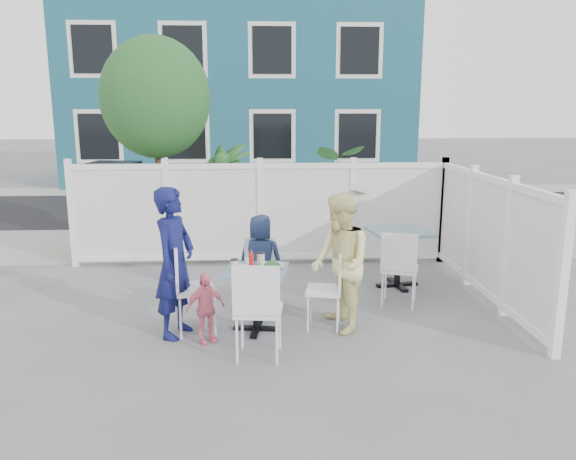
{
  "coord_description": "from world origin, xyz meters",
  "views": [
    {
      "loc": [
        0.09,
        -6.24,
        2.43
      ],
      "look_at": [
        0.41,
        0.07,
        1.05
      ],
      "focal_mm": 35.0,
      "sensor_mm": 36.0,
      "label": 1
    }
  ],
  "objects_px": {
    "woman": "(340,263)",
    "chair_near": "(258,304)",
    "main_table": "(256,283)",
    "boy": "(261,260)",
    "man": "(175,263)",
    "toddler": "(205,308)",
    "chair_back": "(259,268)",
    "spare_table": "(399,243)",
    "chair_right": "(331,283)",
    "chair_left": "(186,281)",
    "utility_cabinet": "(117,204)"
  },
  "relations": [
    {
      "from": "chair_near",
      "to": "man",
      "type": "height_order",
      "value": "man"
    },
    {
      "from": "chair_near",
      "to": "boy",
      "type": "relative_size",
      "value": 0.86
    },
    {
      "from": "chair_left",
      "to": "man",
      "type": "relative_size",
      "value": 0.62
    },
    {
      "from": "man",
      "to": "woman",
      "type": "xyz_separation_m",
      "value": [
        1.79,
        0.06,
        -0.05
      ]
    },
    {
      "from": "man",
      "to": "boy",
      "type": "bearing_deg",
      "value": -25.0
    },
    {
      "from": "chair_left",
      "to": "boy",
      "type": "bearing_deg",
      "value": 121.75
    },
    {
      "from": "spare_table",
      "to": "chair_back",
      "type": "relative_size",
      "value": 1.01
    },
    {
      "from": "chair_back",
      "to": "chair_near",
      "type": "height_order",
      "value": "chair_near"
    },
    {
      "from": "chair_back",
      "to": "man",
      "type": "xyz_separation_m",
      "value": [
        -0.9,
        -0.82,
        0.31
      ]
    },
    {
      "from": "man",
      "to": "toddler",
      "type": "xyz_separation_m",
      "value": [
        0.33,
        -0.23,
        -0.43
      ]
    },
    {
      "from": "boy",
      "to": "toddler",
      "type": "xyz_separation_m",
      "value": [
        -0.59,
        -1.16,
        -0.2
      ]
    },
    {
      "from": "spare_table",
      "to": "boy",
      "type": "relative_size",
      "value": 0.75
    },
    {
      "from": "chair_right",
      "to": "boy",
      "type": "distance_m",
      "value": 1.12
    },
    {
      "from": "chair_back",
      "to": "chair_right",
      "type": "bearing_deg",
      "value": 144.63
    },
    {
      "from": "chair_near",
      "to": "woman",
      "type": "bearing_deg",
      "value": 45.78
    },
    {
      "from": "chair_right",
      "to": "boy",
      "type": "relative_size",
      "value": 0.77
    },
    {
      "from": "main_table",
      "to": "boy",
      "type": "relative_size",
      "value": 0.65
    },
    {
      "from": "chair_left",
      "to": "chair_right",
      "type": "height_order",
      "value": "chair_left"
    },
    {
      "from": "chair_back",
      "to": "spare_table",
      "type": "bearing_deg",
      "value": -152.8
    },
    {
      "from": "chair_left",
      "to": "chair_right",
      "type": "distance_m",
      "value": 1.6
    },
    {
      "from": "chair_left",
      "to": "chair_back",
      "type": "distance_m",
      "value": 1.1
    },
    {
      "from": "chair_left",
      "to": "chair_back",
      "type": "relative_size",
      "value": 1.17
    },
    {
      "from": "man",
      "to": "spare_table",
      "type": "bearing_deg",
      "value": -41.23
    },
    {
      "from": "utility_cabinet",
      "to": "boy",
      "type": "xyz_separation_m",
      "value": [
        2.62,
        -3.48,
        -0.14
      ]
    },
    {
      "from": "boy",
      "to": "chair_back",
      "type": "bearing_deg",
      "value": 95.34
    },
    {
      "from": "chair_left",
      "to": "boy",
      "type": "distance_m",
      "value": 1.18
    },
    {
      "from": "spare_table",
      "to": "toddler",
      "type": "distance_m",
      "value": 3.07
    },
    {
      "from": "utility_cabinet",
      "to": "main_table",
      "type": "bearing_deg",
      "value": -50.73
    },
    {
      "from": "chair_left",
      "to": "chair_right",
      "type": "xyz_separation_m",
      "value": [
        1.6,
        0.05,
        -0.07
      ]
    },
    {
      "from": "chair_back",
      "to": "man",
      "type": "relative_size",
      "value": 0.53
    },
    {
      "from": "spare_table",
      "to": "chair_near",
      "type": "distance_m",
      "value": 2.97
    },
    {
      "from": "woman",
      "to": "chair_near",
      "type": "bearing_deg",
      "value": -62.59
    },
    {
      "from": "chair_near",
      "to": "boy",
      "type": "height_order",
      "value": "boy"
    },
    {
      "from": "chair_near",
      "to": "spare_table",
      "type": "bearing_deg",
      "value": 55.69
    },
    {
      "from": "main_table",
      "to": "toddler",
      "type": "distance_m",
      "value": 0.64
    },
    {
      "from": "spare_table",
      "to": "woman",
      "type": "xyz_separation_m",
      "value": [
        -1.03,
        -1.51,
        0.15
      ]
    },
    {
      "from": "man",
      "to": "main_table",
      "type": "bearing_deg",
      "value": -65.2
    },
    {
      "from": "chair_left",
      "to": "toddler",
      "type": "bearing_deg",
      "value": 22.66
    },
    {
      "from": "chair_right",
      "to": "woman",
      "type": "relative_size",
      "value": 0.58
    },
    {
      "from": "utility_cabinet",
      "to": "woman",
      "type": "height_order",
      "value": "woman"
    },
    {
      "from": "man",
      "to": "toddler",
      "type": "height_order",
      "value": "man"
    },
    {
      "from": "chair_left",
      "to": "woman",
      "type": "distance_m",
      "value": 1.7
    },
    {
      "from": "main_table",
      "to": "boy",
      "type": "distance_m",
      "value": 0.85
    },
    {
      "from": "spare_table",
      "to": "chair_right",
      "type": "height_order",
      "value": "chair_right"
    },
    {
      "from": "woman",
      "to": "chair_back",
      "type": "bearing_deg",
      "value": -142.9
    },
    {
      "from": "spare_table",
      "to": "chair_right",
      "type": "xyz_separation_m",
      "value": [
        -1.12,
        -1.44,
        -0.1
      ]
    },
    {
      "from": "chair_right",
      "to": "man",
      "type": "height_order",
      "value": "man"
    },
    {
      "from": "chair_near",
      "to": "man",
      "type": "bearing_deg",
      "value": 148.38
    },
    {
      "from": "chair_back",
      "to": "toddler",
      "type": "relative_size",
      "value": 1.13
    },
    {
      "from": "utility_cabinet",
      "to": "spare_table",
      "type": "xyz_separation_m",
      "value": [
        4.51,
        -2.85,
        -0.09
      ]
    }
  ]
}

